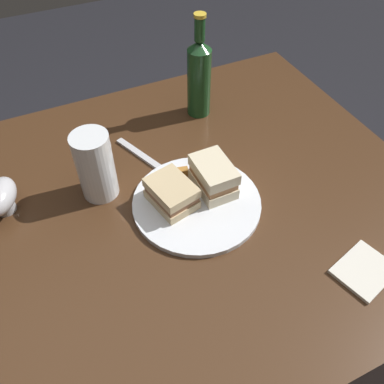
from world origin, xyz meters
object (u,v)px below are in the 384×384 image
object	(u,v)px
sandwich_half_left	(213,177)
cider_bottle	(199,76)
fork	(143,156)
plate	(197,203)
napkin	(364,270)
sandwich_half_right	(172,194)
pint_glass	(96,170)
gravy_boat	(0,197)

from	to	relation	value
sandwich_half_left	cider_bottle	distance (m)	0.31
fork	plate	bearing A→B (deg)	173.62
plate	napkin	world-z (taller)	plate
sandwich_half_right	napkin	xyz separation A→B (m)	(-0.27, 0.31, -0.04)
sandwich_half_left	sandwich_half_right	world-z (taller)	sandwich_half_left
sandwich_half_left	sandwich_half_right	distance (m)	0.10
sandwich_half_right	pint_glass	bearing A→B (deg)	-39.92
pint_glass	napkin	size ratio (longest dim) A/B	1.47
gravy_boat	fork	size ratio (longest dim) A/B	0.69
gravy_boat	napkin	world-z (taller)	gravy_boat
fork	sandwich_half_left	bearing A→B (deg)	-171.21
sandwich_half_right	fork	size ratio (longest dim) A/B	0.66
gravy_boat	sandwich_half_left	bearing A→B (deg)	162.01
fork	napkin	bearing A→B (deg)	-172.53
plate	fork	distance (m)	0.20
napkin	pint_glass	bearing A→B (deg)	-46.30
cider_bottle	fork	world-z (taller)	cider_bottle
plate	fork	size ratio (longest dim) A/B	1.57
sandwich_half_right	sandwich_half_left	bearing A→B (deg)	-179.63
gravy_boat	cider_bottle	world-z (taller)	cider_bottle
sandwich_half_right	gravy_boat	distance (m)	0.36
pint_glass	cider_bottle	world-z (taller)	cider_bottle
pint_glass	gravy_boat	size ratio (longest dim) A/B	1.29
plate	pint_glass	size ratio (longest dim) A/B	1.76
sandwich_half_left	pint_glass	bearing A→B (deg)	-25.13
gravy_boat	cider_bottle	bearing A→B (deg)	-164.93
pint_glass	sandwich_half_right	bearing A→B (deg)	140.08
sandwich_half_right	cider_bottle	size ratio (longest dim) A/B	0.43
napkin	plate	bearing A→B (deg)	-52.85
pint_glass	fork	distance (m)	0.16
sandwich_half_left	pint_glass	world-z (taller)	pint_glass
sandwich_half_left	pint_glass	size ratio (longest dim) A/B	0.67
sandwich_half_left	cider_bottle	xyz separation A→B (m)	(-0.10, -0.29, 0.06)
plate	sandwich_half_left	distance (m)	0.07
sandwich_half_left	gravy_boat	world-z (taller)	sandwich_half_left
plate	fork	bearing A→B (deg)	-74.40
napkin	sandwich_half_right	bearing A→B (deg)	-48.92
cider_bottle	fork	bearing A→B (deg)	28.02
napkin	sandwich_half_left	bearing A→B (deg)	-61.31
plate	pint_glass	bearing A→B (deg)	-35.47
sandwich_half_left	napkin	xyz separation A→B (m)	(-0.17, 0.31, -0.04)
plate	napkin	bearing A→B (deg)	127.15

